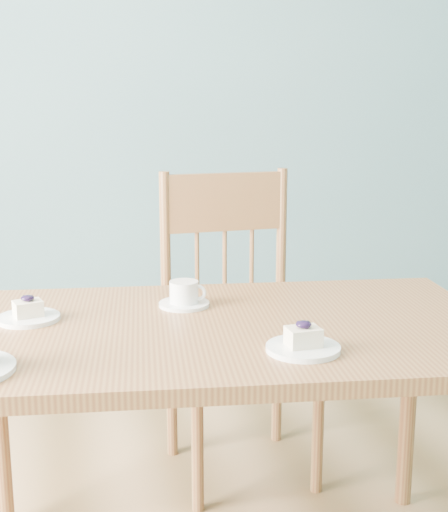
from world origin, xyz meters
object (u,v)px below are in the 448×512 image
at_px(dining_table, 223,352).
at_px(coffee_cup, 185,295).
at_px(cheesecake_plate_far, 28,314).
at_px(dining_chair, 237,323).
at_px(cheesecake_plate_near, 303,343).

height_order(dining_table, coffee_cup, coffee_cup).
bearing_deg(cheesecake_plate_far, dining_table, -17.44).
bearing_deg(dining_chair, dining_table, -110.49).
distance_m(cheesecake_plate_near, cheesecake_plate_far, 0.66).
distance_m(cheesecake_plate_near, coffee_cup, 0.42).
relative_size(dining_chair, cheesecake_plate_near, 6.27).
bearing_deg(cheesecake_plate_near, coffee_cup, 114.95).
xyz_separation_m(dining_chair, cheesecake_plate_far, (-0.63, -0.44, 0.21)).
height_order(dining_table, cheesecake_plate_near, cheesecake_plate_near).
relative_size(dining_chair, cheesecake_plate_far, 6.67).
xyz_separation_m(cheesecake_plate_far, coffee_cup, (0.38, 0.03, 0.01)).
distance_m(dining_chair, cheesecake_plate_far, 0.79).
bearing_deg(dining_chair, cheesecake_plate_near, -97.36).
bearing_deg(cheesecake_plate_far, coffee_cup, 4.57).
xyz_separation_m(cheesecake_plate_near, cheesecake_plate_far, (-0.56, 0.35, -0.00)).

